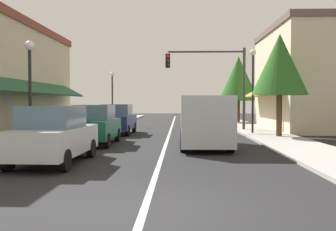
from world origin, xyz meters
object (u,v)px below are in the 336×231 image
(street_lamp_left_far, at_px, (112,89))
(traffic_signal_mast_arm, at_px, (216,74))
(van_in_lane, at_px, (204,120))
(tree_right_far, at_px, (239,79))
(parked_car_second_left, at_px, (95,125))
(street_lamp_left_near, at_px, (30,76))
(street_lamp_right_mid, at_px, (253,78))
(parked_car_nearest_left, at_px, (54,135))
(tree_right_near, at_px, (280,65))
(parked_car_third_left, at_px, (118,119))

(street_lamp_left_far, bearing_deg, traffic_signal_mast_arm, -36.70)
(van_in_lane, bearing_deg, tree_right_far, 77.03)
(parked_car_second_left, distance_m, street_lamp_left_near, 3.67)
(street_lamp_left_far, bearing_deg, tree_right_far, 16.49)
(van_in_lane, height_order, street_lamp_right_mid, street_lamp_right_mid)
(tree_right_far, bearing_deg, traffic_signal_mast_arm, -107.59)
(parked_car_nearest_left, distance_m, street_lamp_left_near, 3.99)
(parked_car_second_left, bearing_deg, street_lamp_right_mid, 32.85)
(street_lamp_right_mid, bearing_deg, parked_car_second_left, -146.72)
(parked_car_nearest_left, height_order, street_lamp_right_mid, street_lamp_right_mid)
(street_lamp_right_mid, xyz_separation_m, tree_right_far, (1.00, 11.84, 0.67))
(tree_right_far, bearing_deg, tree_right_near, -90.08)
(van_in_lane, relative_size, street_lamp_right_mid, 1.06)
(parked_car_third_left, xyz_separation_m, street_lamp_left_far, (-1.81, 8.38, 2.10))
(street_lamp_right_mid, bearing_deg, street_lamp_left_far, 138.07)
(van_in_lane, bearing_deg, traffic_signal_mast_arm, 81.76)
(traffic_signal_mast_arm, bearing_deg, street_lamp_left_near, -127.64)
(parked_car_nearest_left, bearing_deg, traffic_signal_mast_arm, 66.64)
(parked_car_third_left, distance_m, street_lamp_left_far, 8.82)
(traffic_signal_mast_arm, xyz_separation_m, tree_right_far, (2.85, 8.98, 0.24))
(parked_car_second_left, bearing_deg, tree_right_near, 19.12)
(parked_car_second_left, relative_size, street_lamp_right_mid, 0.84)
(street_lamp_left_near, bearing_deg, parked_car_third_left, 75.42)
(van_in_lane, relative_size, tree_right_far, 0.87)
(parked_car_second_left, distance_m, tree_right_near, 9.93)
(traffic_signal_mast_arm, distance_m, street_lamp_left_near, 13.22)
(parked_car_nearest_left, bearing_deg, tree_right_near, 44.62)
(street_lamp_left_far, height_order, tree_right_far, tree_right_far)
(parked_car_second_left, height_order, parked_car_third_left, same)
(street_lamp_left_far, distance_m, tree_right_near, 15.14)
(street_lamp_left_near, height_order, tree_right_near, tree_right_near)
(traffic_signal_mast_arm, bearing_deg, van_in_lane, -98.30)
(parked_car_nearest_left, height_order, street_lamp_left_far, street_lamp_left_far)
(tree_right_near, bearing_deg, parked_car_third_left, 165.08)
(traffic_signal_mast_arm, relative_size, street_lamp_left_far, 1.24)
(street_lamp_left_far, bearing_deg, van_in_lane, -66.29)
(parked_car_second_left, height_order, street_lamp_left_near, street_lamp_left_near)
(street_lamp_left_far, relative_size, tree_right_near, 0.80)
(parked_car_second_left, bearing_deg, parked_car_nearest_left, -91.32)
(van_in_lane, relative_size, street_lamp_left_near, 1.23)
(street_lamp_right_mid, xyz_separation_m, tree_right_near, (0.98, -2.05, 0.53))
(traffic_signal_mast_arm, bearing_deg, street_lamp_left_far, 143.30)
(tree_right_near, bearing_deg, traffic_signal_mast_arm, 119.97)
(van_in_lane, relative_size, traffic_signal_mast_arm, 0.96)
(van_in_lane, distance_m, tree_right_near, 6.40)
(parked_car_nearest_left, xyz_separation_m, parked_car_second_left, (0.08, 5.26, 0.00))
(parked_car_second_left, xyz_separation_m, tree_right_near, (8.94, 3.17, 2.94))
(street_lamp_right_mid, bearing_deg, van_in_lane, -117.27)
(van_in_lane, xyz_separation_m, street_lamp_right_mid, (3.16, 6.13, 2.15))
(parked_car_second_left, relative_size, street_lamp_left_far, 0.94)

